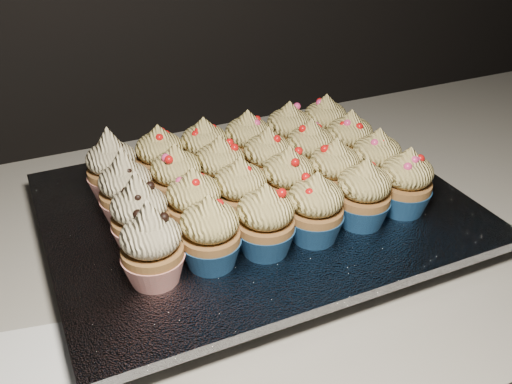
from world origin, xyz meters
The scene contains 27 objects.
worktop centered at (0.00, 1.70, 0.88)m, with size 2.44×0.64×0.04m, color beige.
baking_tray centered at (0.14, 1.70, 0.91)m, with size 0.46×0.35×0.02m, color black.
foil_lining centered at (0.14, 1.70, 0.93)m, with size 0.49×0.39×0.01m, color silver.
cupcake_0 centered at (-0.01, 1.61, 0.97)m, with size 0.06×0.06×0.10m.
cupcake_1 centered at (0.05, 1.61, 0.97)m, with size 0.06×0.06×0.08m.
cupcake_2 centered at (0.11, 1.60, 0.97)m, with size 0.06×0.06×0.08m.
cupcake_3 centered at (0.17, 1.60, 0.97)m, with size 0.06×0.06×0.08m.
cupcake_4 centered at (0.23, 1.61, 0.97)m, with size 0.06×0.06×0.08m.
cupcake_5 centered at (0.29, 1.61, 0.97)m, with size 0.06×0.06×0.08m.
cupcake_6 centered at (-0.01, 1.66, 0.97)m, with size 0.06×0.06×0.10m.
cupcake_7 centered at (0.05, 1.67, 0.97)m, with size 0.06×0.06×0.08m.
cupcake_8 centered at (0.11, 1.67, 0.97)m, with size 0.06×0.06×0.08m.
cupcake_9 centered at (0.17, 1.67, 0.97)m, with size 0.06×0.06×0.08m.
cupcake_10 centered at (0.23, 1.66, 0.97)m, with size 0.06×0.06×0.08m.
cupcake_11 centered at (0.29, 1.67, 0.97)m, with size 0.06×0.06×0.08m.
cupcake_12 centered at (-0.01, 1.72, 0.97)m, with size 0.06×0.06×0.10m.
cupcake_13 centered at (0.05, 1.73, 0.97)m, with size 0.06×0.06×0.08m.
cupcake_14 centered at (0.10, 1.73, 0.97)m, with size 0.06×0.06×0.08m.
cupcake_15 centered at (0.17, 1.72, 0.97)m, with size 0.06×0.06×0.08m.
cupcake_16 centered at (0.23, 1.72, 0.97)m, with size 0.06×0.06×0.08m.
cupcake_17 centered at (0.29, 1.73, 0.97)m, with size 0.06×0.06×0.08m.
cupcake_18 centered at (-0.02, 1.78, 0.97)m, with size 0.06×0.06×0.10m.
cupcake_19 centered at (0.05, 1.79, 0.97)m, with size 0.06×0.06×0.08m.
cupcake_20 centered at (0.10, 1.78, 0.97)m, with size 0.06×0.06×0.08m.
cupcake_21 centered at (0.16, 1.78, 0.97)m, with size 0.06×0.06×0.08m.
cupcake_22 centered at (0.23, 1.79, 0.97)m, with size 0.06×0.06×0.08m.
cupcake_23 centered at (0.28, 1.79, 0.97)m, with size 0.06×0.06×0.08m.
Camera 1 is at (-0.11, 1.16, 1.31)m, focal length 40.00 mm.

